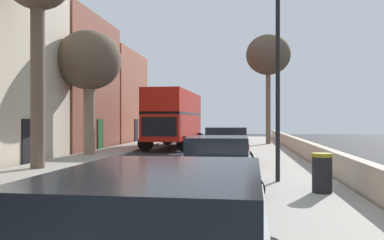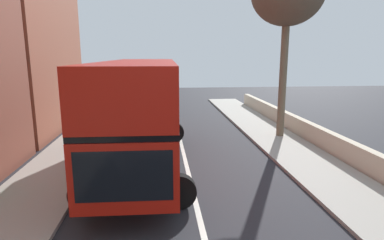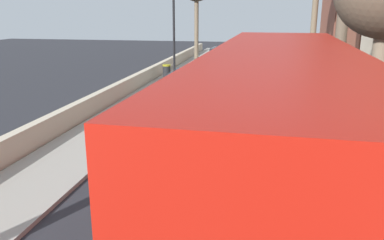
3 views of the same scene
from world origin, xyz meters
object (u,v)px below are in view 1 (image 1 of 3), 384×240
at_px(litter_bin_right, 322,173).
at_px(street_tree_left_0, 89,62).
at_px(parked_car_red_right_0, 226,145).
at_px(street_tree_right_3, 268,56).
at_px(double_decker_bus, 175,116).
at_px(parked_car_silver_right_1, 218,160).
at_px(lamppost_right, 278,64).

bearing_deg(litter_bin_right, street_tree_left_0, 134.46).
xyz_separation_m(parked_car_red_right_0, street_tree_right_3, (2.74, 15.68, 6.19)).
distance_m(double_decker_bus, street_tree_left_0, 8.90).
bearing_deg(street_tree_right_3, double_decker_bus, -151.29).
relative_size(parked_car_red_right_0, parked_car_silver_right_1, 1.08).
bearing_deg(parked_car_silver_right_1, double_decker_bus, 103.13).
height_order(parked_car_red_right_0, parked_car_silver_right_1, parked_car_red_right_0).
xyz_separation_m(parked_car_red_right_0, street_tree_left_0, (-7.79, 4.27, 4.29)).
distance_m(parked_car_silver_right_1, street_tree_left_0, 13.71).
distance_m(parked_car_red_right_0, street_tree_right_3, 17.08).
relative_size(street_tree_left_0, lamppost_right, 1.10).
xyz_separation_m(street_tree_left_0, litter_bin_right, (10.59, -10.79, -4.61)).
distance_m(street_tree_right_3, litter_bin_right, 23.14).
relative_size(parked_car_silver_right_1, lamppost_right, 0.64).
bearing_deg(street_tree_right_3, litter_bin_right, -89.85).
bearing_deg(lamppost_right, street_tree_right_3, 87.34).
xyz_separation_m(parked_car_red_right_0, litter_bin_right, (2.80, -6.51, -0.33)).
bearing_deg(litter_bin_right, lamppost_right, 117.56).
relative_size(lamppost_right, litter_bin_right, 5.98).
relative_size(street_tree_right_3, litter_bin_right, 8.29).
xyz_separation_m(double_decker_bus, street_tree_left_0, (-3.59, -7.61, 2.91)).
bearing_deg(parked_car_silver_right_1, parked_car_red_right_0, 89.99).
bearing_deg(litter_bin_right, double_decker_bus, 110.83).
bearing_deg(parked_car_silver_right_1, street_tree_right_3, 82.84).
bearing_deg(parked_car_silver_right_1, lamppost_right, 40.45).
bearing_deg(street_tree_left_0, street_tree_right_3, 47.29).
distance_m(double_decker_bus, litter_bin_right, 19.76).
distance_m(double_decker_bus, parked_car_silver_right_1, 18.55).
bearing_deg(parked_car_red_right_0, street_tree_right_3, 80.09).
xyz_separation_m(parked_car_silver_right_1, litter_bin_right, (2.80, -0.38, -0.27)).
height_order(street_tree_left_0, street_tree_right_3, street_tree_right_3).
bearing_deg(street_tree_right_3, parked_car_silver_right_1, -97.16).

